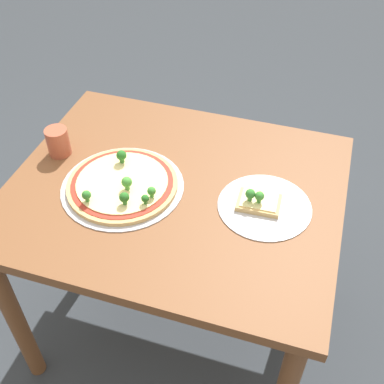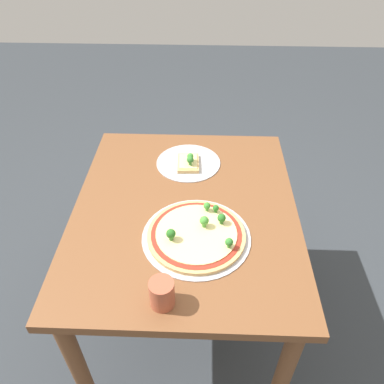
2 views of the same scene
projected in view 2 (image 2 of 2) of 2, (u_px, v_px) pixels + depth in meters
ground_plane at (187, 315)px, 1.95m from camera, size 8.00×8.00×0.00m
dining_table at (185, 227)px, 1.52m from camera, size 1.04×0.86×0.77m
pizza_tray_whole at (197, 234)px, 1.32m from camera, size 0.39×0.39×0.07m
pizza_tray_slice at (189, 162)px, 1.65m from camera, size 0.28×0.28×0.07m
drinking_cup at (162, 293)px, 1.09m from camera, size 0.08×0.08×0.10m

